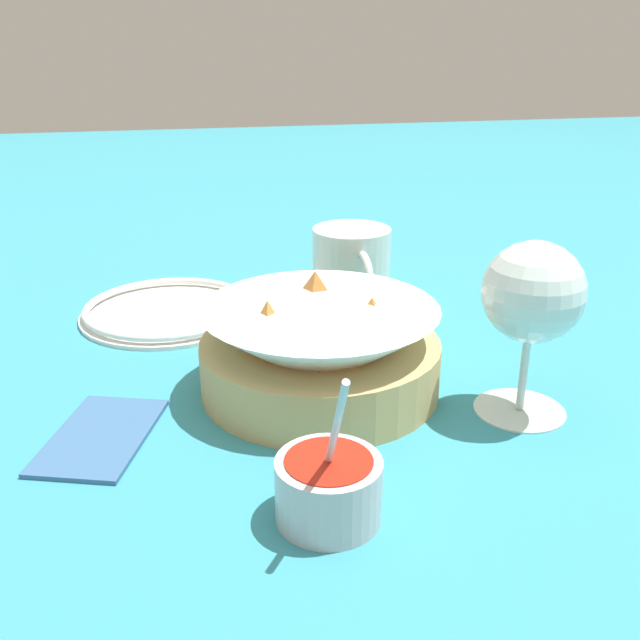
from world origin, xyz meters
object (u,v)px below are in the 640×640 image
food_basket (320,352)px  beer_mug (351,272)px  wine_glass (533,298)px  sauce_cup (329,486)px  side_plate (169,310)px

food_basket → beer_mug: bearing=157.5°
beer_mug → wine_glass: bearing=16.4°
food_basket → sauce_cup: sauce_cup is taller
food_basket → wine_glass: size_ratio=1.42×
sauce_cup → side_plate: bearing=-166.5°
wine_glass → beer_mug: size_ratio=1.18×
beer_mug → side_plate: size_ratio=0.64×
food_basket → beer_mug: (-0.19, 0.08, 0.01)m
sauce_cup → beer_mug: (-0.38, 0.12, 0.02)m
side_plate → beer_mug: bearing=83.8°
food_basket → wine_glass: wine_glass is taller
wine_glass → beer_mug: bearing=-163.6°
food_basket → side_plate: 0.26m
sauce_cup → side_plate: sauce_cup is taller
beer_mug → side_plate: 0.22m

